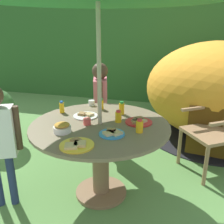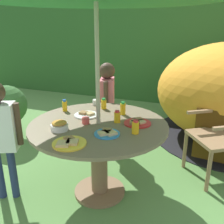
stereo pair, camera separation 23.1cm
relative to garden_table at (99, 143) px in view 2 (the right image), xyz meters
name	(u,v)px [view 2 (the right image)]	position (x,y,z in m)	size (l,w,h in m)	color
ground_plane	(100,193)	(0.00, 0.00, -0.54)	(10.00, 10.00, 0.02)	#548442
hedge_backdrop	(167,51)	(0.00, 3.45, 0.49)	(9.00, 0.70, 2.04)	#285623
garden_table	(99,143)	(0.00, 0.00, 0.00)	(1.22, 1.22, 0.72)	brown
potted_plant	(7,108)	(-1.70, 0.68, -0.09)	(0.55, 0.55, 0.76)	#595960
child_in_pink_shirt	(107,96)	(-0.28, 0.87, 0.18)	(0.24, 0.37, 1.12)	brown
snack_bowl	(59,126)	(-0.24, -0.25, 0.23)	(0.15, 0.15, 0.08)	white
plate_center_back	(137,122)	(0.32, 0.12, 0.20)	(0.24, 0.24, 0.03)	red
plate_near_right	(107,133)	(0.16, -0.19, 0.20)	(0.21, 0.21, 0.03)	#338CD8
plate_far_left	(86,115)	(-0.19, 0.14, 0.20)	(0.23, 0.23, 0.03)	white
plate_near_left	(69,143)	(-0.03, -0.45, 0.20)	(0.25, 0.25, 0.03)	yellow
juice_bottle_far_right	(104,104)	(-0.11, 0.39, 0.24)	(0.05, 0.05, 0.11)	yellow
juice_bottle_center_front	(135,127)	(0.36, -0.09, 0.24)	(0.06, 0.06, 0.12)	yellow
juice_bottle_mid_left	(123,109)	(0.12, 0.30, 0.25)	(0.05, 0.05, 0.13)	yellow
juice_bottle_mid_right	(117,117)	(0.14, 0.09, 0.24)	(0.06, 0.06, 0.11)	yellow
juice_bottle_front_edge	(65,106)	(-0.45, 0.19, 0.24)	(0.05, 0.05, 0.12)	yellow
cup_near	(86,120)	(-0.10, -0.04, 0.22)	(0.07, 0.07, 0.06)	#E04C47
cup_far	(96,102)	(-0.25, 0.48, 0.22)	(0.07, 0.07, 0.06)	white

